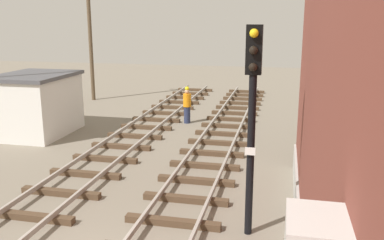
# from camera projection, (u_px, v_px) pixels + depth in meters

# --- Properties ---
(signal_mast) EXTENTS (0.36, 0.40, 5.03)m
(signal_mast) POSITION_uv_depth(u_px,v_px,m) (252.00, 107.00, 9.62)
(signal_mast) COLOR black
(signal_mast) RESTS_ON ground
(control_hut) EXTENTS (3.00, 3.80, 2.76)m
(control_hut) POSITION_uv_depth(u_px,v_px,m) (36.00, 104.00, 19.03)
(control_hut) COLOR silver
(control_hut) RESTS_ON ground
(parked_car_white) EXTENTS (4.20, 2.04, 1.76)m
(parked_car_white) POSITION_uv_depth(u_px,v_px,m) (27.00, 92.00, 25.04)
(parked_car_white) COLOR silver
(parked_car_white) RESTS_ON ground
(utility_pole_far) EXTENTS (1.80, 0.24, 7.63)m
(utility_pole_far) POSITION_uv_depth(u_px,v_px,m) (90.00, 37.00, 26.51)
(utility_pole_far) COLOR brown
(utility_pole_far) RESTS_ON ground
(track_worker_foreground) EXTENTS (0.40, 0.40, 1.87)m
(track_worker_foreground) POSITION_uv_depth(u_px,v_px,m) (187.00, 105.00, 21.13)
(track_worker_foreground) COLOR #262D4C
(track_worker_foreground) RESTS_ON ground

